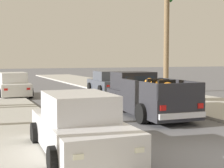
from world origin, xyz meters
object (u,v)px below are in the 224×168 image
Objects in this scene: car_left_near at (107,83)px; car_right_near at (13,85)px; car_left_mid at (79,126)px; pickup_truck at (147,96)px.

car_left_near is 6.47m from car_right_near.
car_right_near is 0.99× the size of car_left_mid.
pickup_truck is 6.14m from car_left_mid.
car_left_mid is at bearing -90.10° from car_right_near.
pickup_truck reaches higher than car_right_near.
pickup_truck is 9.83m from car_left_near.
pickup_truck reaches higher than car_left_mid.
car_right_near is 13.93m from car_left_mid.
car_left_near is (2.13, 9.60, -0.10)m from pickup_truck.
car_left_mid is at bearing -135.30° from pickup_truck.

